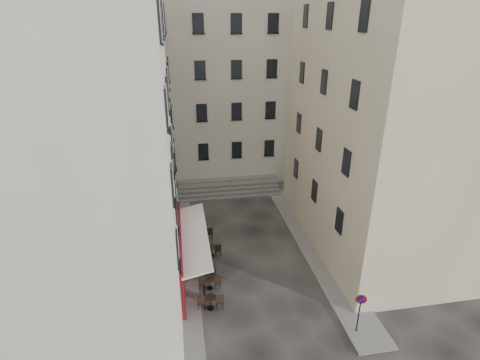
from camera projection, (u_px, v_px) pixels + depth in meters
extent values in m
plane|color=black|center=(258.00, 282.00, 22.23)|extent=(90.00, 90.00, 0.00)
cube|color=slate|center=(180.00, 250.00, 25.13)|extent=(2.00, 22.00, 0.12)
cube|color=slate|center=(313.00, 246.00, 25.61)|extent=(2.00, 18.00, 0.12)
cube|color=beige|center=(51.00, 111.00, 19.33)|extent=(12.00, 16.00, 20.00)
cube|color=tan|center=(413.00, 112.00, 23.41)|extent=(12.00, 14.00, 18.00)
cube|color=beige|center=(207.00, 79.00, 35.65)|extent=(18.00, 10.00, 18.00)
cube|color=#40090A|center=(181.00, 255.00, 21.75)|extent=(0.25, 7.00, 3.50)
cube|color=black|center=(182.00, 260.00, 21.90)|extent=(0.06, 3.85, 2.00)
cube|color=white|center=(194.00, 236.00, 21.40)|extent=(1.58, 7.30, 0.41)
cube|color=#605E5B|center=(229.00, 195.00, 32.94)|extent=(9.00, 1.80, 0.20)
cube|color=#605E5B|center=(229.00, 190.00, 33.27)|extent=(9.00, 1.80, 0.20)
cube|color=#605E5B|center=(228.00, 186.00, 33.59)|extent=(9.00, 1.80, 0.20)
cube|color=#605E5B|center=(227.00, 182.00, 33.92)|extent=(9.00, 1.80, 0.20)
cylinder|color=black|center=(204.00, 293.00, 20.64)|extent=(0.10, 0.10, 0.90)
sphere|color=black|center=(204.00, 286.00, 20.46)|extent=(0.12, 0.12, 0.12)
cylinder|color=black|center=(200.00, 257.00, 23.81)|extent=(0.10, 0.10, 0.90)
sphere|color=black|center=(200.00, 250.00, 23.62)|extent=(0.12, 0.12, 0.12)
cylinder|color=black|center=(196.00, 228.00, 26.97)|extent=(0.10, 0.10, 0.90)
sphere|color=black|center=(196.00, 223.00, 26.78)|extent=(0.12, 0.12, 0.12)
cylinder|color=black|center=(359.00, 315.00, 18.15)|extent=(0.06, 0.06, 2.37)
cylinder|color=#B4180C|center=(361.00, 299.00, 17.77)|extent=(0.53, 0.19, 0.55)
cylinder|color=navy|center=(361.00, 300.00, 17.75)|extent=(0.39, 0.15, 0.40)
cube|color=#B4180C|center=(362.00, 300.00, 17.73)|extent=(0.31, 0.12, 0.32)
cylinder|color=black|center=(211.00, 308.00, 20.11)|extent=(0.39, 0.39, 0.02)
cylinder|color=black|center=(210.00, 303.00, 19.97)|extent=(0.05, 0.05, 0.76)
cylinder|color=black|center=(210.00, 298.00, 19.83)|extent=(0.65, 0.65, 0.04)
cube|color=black|center=(219.00, 301.00, 20.02)|extent=(0.41, 0.41, 0.98)
cube|color=black|center=(201.00, 302.00, 19.97)|extent=(0.41, 0.41, 0.98)
cylinder|color=black|center=(210.00, 288.00, 21.62)|extent=(0.35, 0.35, 0.02)
cylinder|color=black|center=(210.00, 284.00, 21.49)|extent=(0.05, 0.05, 0.68)
cylinder|color=black|center=(210.00, 279.00, 21.36)|extent=(0.59, 0.59, 0.04)
cube|color=black|center=(217.00, 282.00, 21.54)|extent=(0.37, 0.37, 0.88)
cube|color=black|center=(202.00, 283.00, 21.49)|extent=(0.37, 0.37, 0.88)
cylinder|color=black|center=(206.00, 274.00, 22.83)|extent=(0.37, 0.37, 0.02)
cylinder|color=black|center=(205.00, 269.00, 22.69)|extent=(0.05, 0.05, 0.72)
cylinder|color=black|center=(205.00, 264.00, 22.56)|extent=(0.62, 0.62, 0.04)
cube|color=black|center=(213.00, 267.00, 22.75)|extent=(0.39, 0.39, 0.93)
cube|color=black|center=(197.00, 268.00, 22.70)|extent=(0.39, 0.39, 0.93)
cylinder|color=black|center=(211.00, 255.00, 24.58)|extent=(0.37, 0.37, 0.02)
cylinder|color=black|center=(211.00, 251.00, 24.44)|extent=(0.05, 0.05, 0.71)
cylinder|color=black|center=(211.00, 247.00, 24.31)|extent=(0.61, 0.61, 0.04)
cube|color=black|center=(218.00, 250.00, 24.49)|extent=(0.39, 0.39, 0.91)
cube|color=black|center=(204.00, 250.00, 24.44)|extent=(0.39, 0.39, 0.91)
cylinder|color=black|center=(203.00, 239.00, 26.39)|extent=(0.40, 0.40, 0.02)
cylinder|color=black|center=(203.00, 235.00, 26.24)|extent=(0.05, 0.05, 0.77)
cylinder|color=black|center=(202.00, 230.00, 26.10)|extent=(0.66, 0.66, 0.04)
cube|color=black|center=(210.00, 233.00, 26.30)|extent=(0.42, 0.42, 0.99)
cube|color=black|center=(195.00, 234.00, 26.24)|extent=(0.42, 0.42, 0.99)
imported|color=#232227|center=(208.00, 261.00, 22.77)|extent=(0.66, 0.52, 1.59)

